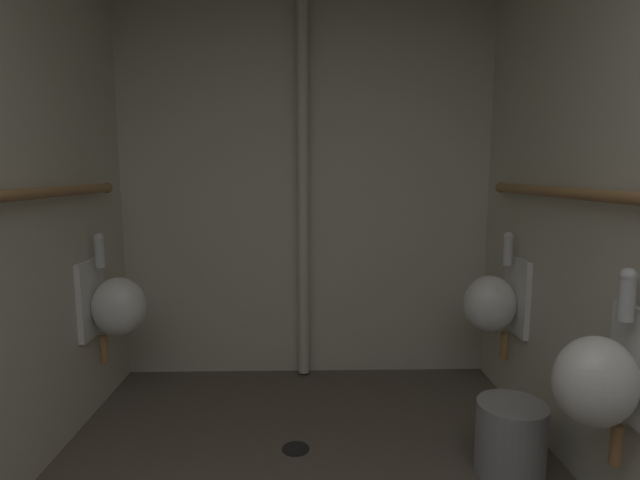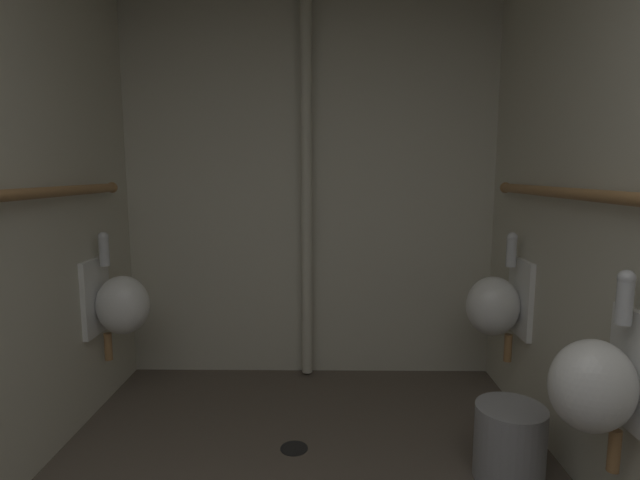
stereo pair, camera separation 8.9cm
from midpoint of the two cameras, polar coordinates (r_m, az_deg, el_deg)
wall_back at (r=3.34m, az=-0.39°, el=5.78°), size 2.59×0.06×2.53m
urinal_left_mid at (r=3.06m, az=-21.53°, el=-6.82°), size 0.32×0.30×0.76m
urinal_right_mid at (r=2.11m, az=30.68°, el=-14.07°), size 0.32×0.30×0.76m
urinal_right_far at (r=3.02m, az=20.63°, el=-6.97°), size 0.32×0.30×0.76m
standpipe_back_wall at (r=3.23m, az=-0.78°, el=5.71°), size 0.07×0.07×2.48m
floor_drain at (r=2.70m, az=-2.00°, el=-22.97°), size 0.14×0.14×0.01m
waste_bin at (r=2.58m, az=22.12°, el=-20.95°), size 0.31×0.31×0.34m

